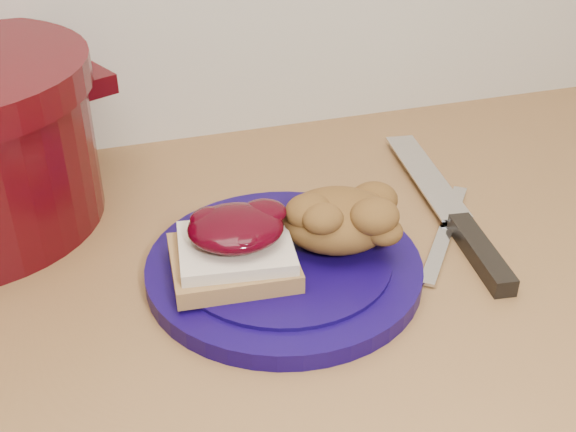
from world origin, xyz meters
name	(u,v)px	position (x,y,z in m)	size (l,w,h in m)	color
plate	(284,268)	(0.05, 1.49, 0.91)	(0.25, 0.25, 0.02)	#0E043F
sandwich	(235,246)	(0.01, 1.49, 0.94)	(0.11, 0.10, 0.05)	olive
stuffing_mound	(337,220)	(0.11, 1.50, 0.95)	(0.10, 0.09, 0.05)	brown
chef_knife	(464,229)	(0.24, 1.50, 0.91)	(0.06, 0.31, 0.02)	black
butter_knife	(445,232)	(0.22, 1.51, 0.90)	(0.18, 0.01, 0.00)	silver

